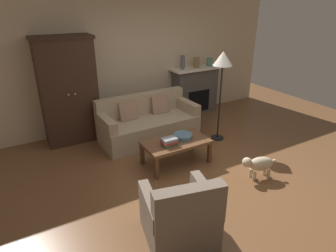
# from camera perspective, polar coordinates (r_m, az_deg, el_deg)

# --- Properties ---
(ground_plane) EXTENTS (9.60, 9.60, 0.00)m
(ground_plane) POSITION_cam_1_polar(r_m,az_deg,el_deg) (4.77, 5.48, -9.09)
(ground_plane) COLOR brown
(back_wall) EXTENTS (7.20, 0.10, 2.80)m
(back_wall) POSITION_cam_1_polar(r_m,az_deg,el_deg) (6.37, -7.56, 12.81)
(back_wall) COLOR beige
(back_wall) RESTS_ON ground
(fireplace) EXTENTS (1.26, 0.48, 1.12)m
(fireplace) POSITION_cam_1_polar(r_m,az_deg,el_deg) (7.08, 5.32, 7.07)
(fireplace) COLOR #4C4947
(fireplace) RESTS_ON ground
(armoire) EXTENTS (1.06, 0.57, 2.01)m
(armoire) POSITION_cam_1_polar(r_m,az_deg,el_deg) (5.77, -19.03, 6.57)
(armoire) COLOR #382319
(armoire) RESTS_ON ground
(couch) EXTENTS (1.94, 0.90, 0.86)m
(couch) POSITION_cam_1_polar(r_m,az_deg,el_deg) (5.75, -3.98, 0.49)
(couch) COLOR tan
(couch) RESTS_ON ground
(coffee_table) EXTENTS (1.10, 0.60, 0.42)m
(coffee_table) POSITION_cam_1_polar(r_m,az_deg,el_deg) (4.83, 1.60, -3.55)
(coffee_table) COLOR brown
(coffee_table) RESTS_ON ground
(fruit_bowl) EXTENTS (0.32, 0.32, 0.07)m
(fruit_bowl) POSITION_cam_1_polar(r_m,az_deg,el_deg) (4.90, 2.95, -1.99)
(fruit_bowl) COLOR slate
(fruit_bowl) RESTS_ON coffee_table
(book_stack) EXTENTS (0.26, 0.19, 0.12)m
(book_stack) POSITION_cam_1_polar(r_m,az_deg,el_deg) (4.65, 0.26, -3.10)
(book_stack) COLOR #427A4C
(book_stack) RESTS_ON coffee_table
(mantel_vase_slate) EXTENTS (0.10, 0.10, 0.31)m
(mantel_vase_slate) POSITION_cam_1_polar(r_m,az_deg,el_deg) (6.69, 2.91, 12.41)
(mantel_vase_slate) COLOR #565B66
(mantel_vase_slate) RESTS_ON fireplace
(mantel_vase_bronze) EXTENTS (0.14, 0.14, 0.23)m
(mantel_vase_bronze) POSITION_cam_1_polar(r_m,az_deg,el_deg) (6.91, 5.62, 12.35)
(mantel_vase_bronze) COLOR olive
(mantel_vase_bronze) RESTS_ON fireplace
(mantel_vase_jade) EXTENTS (0.14, 0.14, 0.19)m
(mantel_vase_jade) POSITION_cam_1_polar(r_m,az_deg,el_deg) (7.14, 8.17, 12.41)
(mantel_vase_jade) COLOR slate
(mantel_vase_jade) RESTS_ON fireplace
(armchair_near_left) EXTENTS (0.91, 0.92, 0.88)m
(armchair_near_left) POSITION_cam_1_polar(r_m,az_deg,el_deg) (3.43, 2.39, -17.42)
(armchair_near_left) COLOR #756656
(armchair_near_left) RESTS_ON ground
(floor_lamp) EXTENTS (0.36, 0.36, 1.73)m
(floor_lamp) POSITION_cam_1_polar(r_m,az_deg,el_deg) (5.47, 10.72, 11.92)
(floor_lamp) COLOR black
(floor_lamp) RESTS_ON ground
(dog) EXTENTS (0.56, 0.31, 0.39)m
(dog) POSITION_cam_1_polar(r_m,az_deg,el_deg) (4.71, 17.48, -7.20)
(dog) COLOR beige
(dog) RESTS_ON ground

